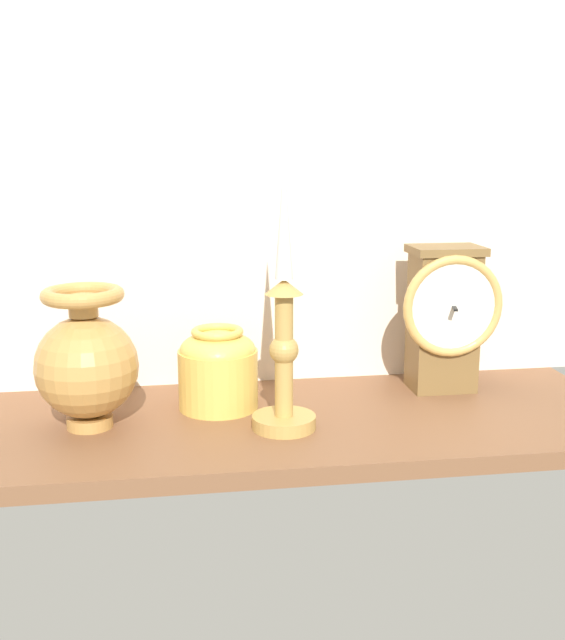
{
  "coord_description": "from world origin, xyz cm",
  "views": [
    {
      "loc": [
        -15.18,
        -101.89,
        37.45
      ],
      "look_at": [
        0.49,
        0.0,
        14.0
      ],
      "focal_mm": 43.34,
      "sensor_mm": 36.0,
      "label": 1
    }
  ],
  "objects_px": {
    "candlestick_tall_left": "(283,341)",
    "mantel_clock": "(445,316)",
    "brass_vase_jar": "(218,367)",
    "brass_vase_bulbous": "(86,362)"
  },
  "relations": [
    {
      "from": "candlestick_tall_left",
      "to": "mantel_clock",
      "type": "bearing_deg",
      "value": 25.18
    },
    {
      "from": "mantel_clock",
      "to": "brass_vase_jar",
      "type": "xyz_separation_m",
      "value": [
        -0.35,
        -0.03,
        -0.06
      ]
    },
    {
      "from": "candlestick_tall_left",
      "to": "brass_vase_jar",
      "type": "distance_m",
      "value": 0.14
    },
    {
      "from": "mantel_clock",
      "to": "candlestick_tall_left",
      "type": "relative_size",
      "value": 0.62
    },
    {
      "from": "brass_vase_bulbous",
      "to": "brass_vase_jar",
      "type": "height_order",
      "value": "brass_vase_bulbous"
    },
    {
      "from": "mantel_clock",
      "to": "candlestick_tall_left",
      "type": "bearing_deg",
      "value": -154.82
    },
    {
      "from": "brass_vase_jar",
      "to": "mantel_clock",
      "type": "bearing_deg",
      "value": 4.78
    },
    {
      "from": "mantel_clock",
      "to": "brass_vase_bulbous",
      "type": "xyz_separation_m",
      "value": [
        -0.53,
        -0.09,
        -0.03
      ]
    },
    {
      "from": "mantel_clock",
      "to": "brass_vase_jar",
      "type": "height_order",
      "value": "mantel_clock"
    },
    {
      "from": "candlestick_tall_left",
      "to": "brass_vase_bulbous",
      "type": "relative_size",
      "value": 1.88
    }
  ]
}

